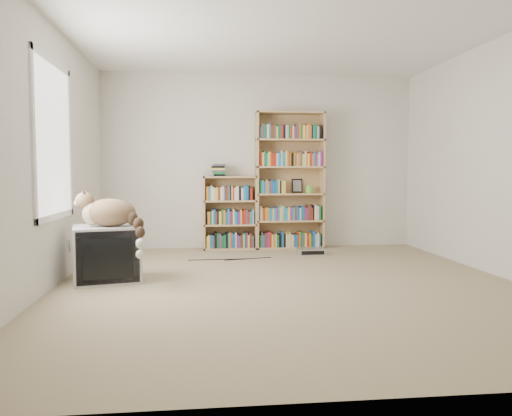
{
  "coord_description": "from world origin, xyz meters",
  "views": [
    {
      "loc": [
        -0.85,
        -4.74,
        1.08
      ],
      "look_at": [
        -0.22,
        1.0,
        0.68
      ],
      "focal_mm": 35.0,
      "sensor_mm": 36.0,
      "label": 1
    }
  ],
  "objects": [
    {
      "name": "floor",
      "position": [
        0.0,
        0.0,
        0.0
      ],
      "size": [
        4.5,
        5.0,
        0.01
      ],
      "primitive_type": "cube",
      "color": "tan",
      "rests_on": "ground"
    },
    {
      "name": "wall_back",
      "position": [
        0.0,
        2.5,
        1.25
      ],
      "size": [
        4.5,
        0.02,
        2.5
      ],
      "primitive_type": "cube",
      "color": "beige",
      "rests_on": "floor"
    },
    {
      "name": "wall_front",
      "position": [
        0.0,
        -2.5,
        1.25
      ],
      "size": [
        4.5,
        0.02,
        2.5
      ],
      "primitive_type": "cube",
      "color": "beige",
      "rests_on": "floor"
    },
    {
      "name": "wall_left",
      "position": [
        -2.25,
        0.0,
        1.25
      ],
      "size": [
        0.02,
        5.0,
        2.5
      ],
      "primitive_type": "cube",
      "color": "beige",
      "rests_on": "floor"
    },
    {
      "name": "wall_right",
      "position": [
        2.25,
        0.0,
        1.25
      ],
      "size": [
        0.02,
        5.0,
        2.5
      ],
      "primitive_type": "cube",
      "color": "beige",
      "rests_on": "floor"
    },
    {
      "name": "ceiling",
      "position": [
        0.0,
        0.0,
        2.5
      ],
      "size": [
        4.5,
        5.0,
        0.02
      ],
      "primitive_type": "cube",
      "color": "white",
      "rests_on": "wall_back"
    },
    {
      "name": "window",
      "position": [
        -2.24,
        0.2,
        1.4
      ],
      "size": [
        0.02,
        1.22,
        1.52
      ],
      "primitive_type": "cube",
      "color": "white",
      "rests_on": "wall_left"
    },
    {
      "name": "crt_tv",
      "position": [
        -1.8,
        0.37,
        0.28
      ],
      "size": [
        0.75,
        0.7,
        0.56
      ],
      "rotation": [
        0.0,
        0.0,
        0.23
      ],
      "color": "#AEADB0",
      "rests_on": "floor"
    },
    {
      "name": "cat",
      "position": [
        -1.71,
        0.28,
        0.66
      ],
      "size": [
        0.74,
        0.58,
        0.61
      ],
      "rotation": [
        0.0,
        0.0,
        -0.06
      ],
      "color": "#382517",
      "rests_on": "crt_tv"
    },
    {
      "name": "bookcase_tall",
      "position": [
        0.42,
        2.36,
        0.92
      ],
      "size": [
        0.98,
        0.3,
        1.95
      ],
      "color": "tan",
      "rests_on": "floor"
    },
    {
      "name": "bookcase_short",
      "position": [
        -0.44,
        2.36,
        0.48
      ],
      "size": [
        0.76,
        0.3,
        1.04
      ],
      "color": "tan",
      "rests_on": "floor"
    },
    {
      "name": "book_stack",
      "position": [
        -0.61,
        2.32,
        1.12
      ],
      "size": [
        0.2,
        0.26,
        0.17
      ],
      "primitive_type": "cube",
      "color": "#A62416",
      "rests_on": "bookcase_short"
    },
    {
      "name": "green_mug",
      "position": [
        0.7,
        2.34,
        0.85
      ],
      "size": [
        0.1,
        0.1,
        0.11
      ],
      "primitive_type": "cylinder",
      "color": "#63CB3A",
      "rests_on": "bookcase_tall"
    },
    {
      "name": "framed_print",
      "position": [
        0.54,
        2.44,
        0.9
      ],
      "size": [
        0.15,
        0.05,
        0.2
      ],
      "primitive_type": "cube",
      "rotation": [
        -0.17,
        0.0,
        0.0
      ],
      "color": "black",
      "rests_on": "bookcase_tall"
    },
    {
      "name": "dvd_player",
      "position": [
        0.6,
        1.73,
        0.04
      ],
      "size": [
        0.36,
        0.26,
        0.08
      ],
      "primitive_type": "cube",
      "rotation": [
        0.0,
        0.0,
        0.01
      ],
      "color": "#A8A9AD",
      "rests_on": "floor"
    },
    {
      "name": "wall_outlet",
      "position": [
        -2.24,
        0.71,
        0.32
      ],
      "size": [
        0.01,
        0.08,
        0.13
      ],
      "primitive_type": "cube",
      "color": "silver",
      "rests_on": "wall_left"
    },
    {
      "name": "floor_cables",
      "position": [
        -0.18,
        1.23,
        0.0
      ],
      "size": [
        1.2,
        0.7,
        0.01
      ],
      "primitive_type": null,
      "color": "black",
      "rests_on": "floor"
    }
  ]
}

